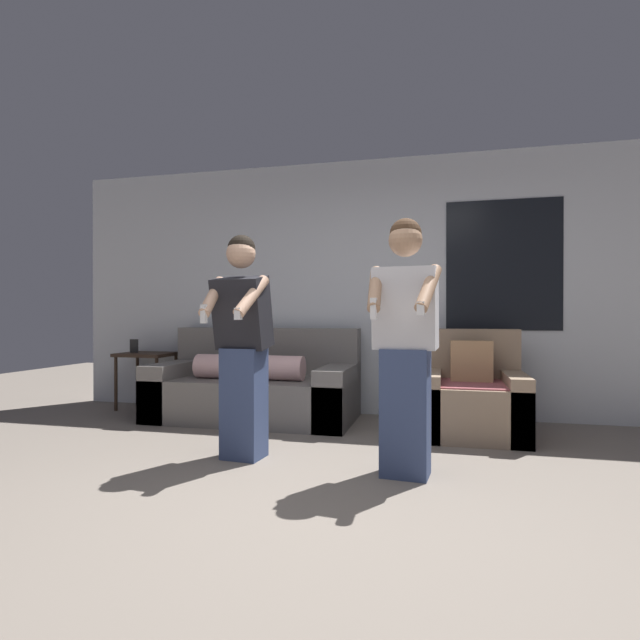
{
  "coord_description": "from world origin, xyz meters",
  "views": [
    {
      "loc": [
        0.73,
        -2.56,
        1.04
      ],
      "look_at": [
        -0.1,
        0.79,
        1.01
      ],
      "focal_mm": 28.0,
      "sensor_mm": 36.0,
      "label": 1
    }
  ],
  "objects_px": {
    "person_left": "(242,344)",
    "armchair": "(471,399)",
    "person_right": "(405,344)",
    "couch": "(256,388)",
    "side_table": "(146,361)"
  },
  "relations": [
    {
      "from": "armchair",
      "to": "person_right",
      "type": "distance_m",
      "value": 1.51
    },
    {
      "from": "person_left",
      "to": "armchair",
      "type": "bearing_deg",
      "value": 35.81
    },
    {
      "from": "couch",
      "to": "person_right",
      "type": "relative_size",
      "value": 1.2
    },
    {
      "from": "side_table",
      "to": "person_right",
      "type": "bearing_deg",
      "value": -29.58
    },
    {
      "from": "couch",
      "to": "armchair",
      "type": "xyz_separation_m",
      "value": [
        2.09,
        -0.16,
        0.0
      ]
    },
    {
      "from": "armchair",
      "to": "side_table",
      "type": "height_order",
      "value": "armchair"
    },
    {
      "from": "person_left",
      "to": "person_right",
      "type": "xyz_separation_m",
      "value": [
        1.18,
        -0.12,
        0.02
      ]
    },
    {
      "from": "armchair",
      "to": "couch",
      "type": "bearing_deg",
      "value": 175.64
    },
    {
      "from": "armchair",
      "to": "person_left",
      "type": "bearing_deg",
      "value": -144.19
    },
    {
      "from": "couch",
      "to": "side_table",
      "type": "xyz_separation_m",
      "value": [
        -1.4,
        0.22,
        0.23
      ]
    },
    {
      "from": "couch",
      "to": "person_left",
      "type": "distance_m",
      "value": 1.52
    },
    {
      "from": "armchair",
      "to": "person_left",
      "type": "xyz_separation_m",
      "value": [
        -1.67,
        -1.2,
        0.53
      ]
    },
    {
      "from": "armchair",
      "to": "person_left",
      "type": "height_order",
      "value": "person_left"
    },
    {
      "from": "person_left",
      "to": "person_right",
      "type": "bearing_deg",
      "value": -5.74
    },
    {
      "from": "couch",
      "to": "side_table",
      "type": "distance_m",
      "value": 1.44
    }
  ]
}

